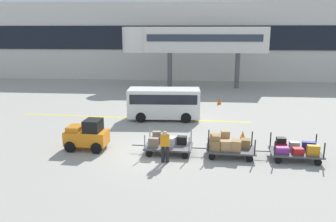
{
  "coord_description": "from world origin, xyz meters",
  "views": [
    {
      "loc": [
        2.02,
        -15.76,
        5.91
      ],
      "look_at": [
        0.42,
        2.6,
        1.49
      ],
      "focal_mm": 35.89,
      "sensor_mm": 36.0,
      "label": 1
    }
  ],
  "objects_px": {
    "baggage_tug": "(87,135)",
    "baggage_cart_tail": "(295,150)",
    "safety_cone_far": "(219,101)",
    "shuttle_van": "(164,101)",
    "baggage_cart_lead": "(167,143)",
    "safety_cone_near": "(243,135)",
    "baggage_handler": "(165,145)",
    "baggage_cart_middle": "(228,145)"
  },
  "relations": [
    {
      "from": "baggage_handler",
      "to": "safety_cone_near",
      "type": "relative_size",
      "value": 2.84
    },
    {
      "from": "baggage_cart_lead",
      "to": "shuttle_van",
      "type": "bearing_deg",
      "value": 97.12
    },
    {
      "from": "baggage_tug",
      "to": "safety_cone_near",
      "type": "xyz_separation_m",
      "value": [
        8.07,
        2.15,
        -0.48
      ]
    },
    {
      "from": "baggage_cart_lead",
      "to": "safety_cone_near",
      "type": "distance_m",
      "value": 4.61
    },
    {
      "from": "baggage_cart_lead",
      "to": "shuttle_van",
      "type": "height_order",
      "value": "shuttle_van"
    },
    {
      "from": "baggage_tug",
      "to": "safety_cone_far",
      "type": "height_order",
      "value": "baggage_tug"
    },
    {
      "from": "shuttle_van",
      "to": "safety_cone_far",
      "type": "height_order",
      "value": "shuttle_van"
    },
    {
      "from": "baggage_cart_lead",
      "to": "baggage_cart_middle",
      "type": "xyz_separation_m",
      "value": [
        2.92,
        -0.17,
        0.08
      ]
    },
    {
      "from": "baggage_cart_lead",
      "to": "safety_cone_near",
      "type": "height_order",
      "value": "baggage_cart_lead"
    },
    {
      "from": "baggage_tug",
      "to": "safety_cone_near",
      "type": "bearing_deg",
      "value": 14.95
    },
    {
      "from": "baggage_cart_middle",
      "to": "baggage_handler",
      "type": "relative_size",
      "value": 1.94
    },
    {
      "from": "baggage_cart_tail",
      "to": "baggage_handler",
      "type": "distance_m",
      "value": 6.14
    },
    {
      "from": "baggage_cart_tail",
      "to": "baggage_handler",
      "type": "xyz_separation_m",
      "value": [
        -6.05,
        -0.93,
        0.38
      ]
    },
    {
      "from": "safety_cone_far",
      "to": "shuttle_van",
      "type": "bearing_deg",
      "value": -128.43
    },
    {
      "from": "baggage_tug",
      "to": "baggage_cart_lead",
      "type": "relative_size",
      "value": 0.71
    },
    {
      "from": "shuttle_van",
      "to": "baggage_cart_tail",
      "type": "bearing_deg",
      "value": -44.89
    },
    {
      "from": "baggage_cart_middle",
      "to": "safety_cone_near",
      "type": "bearing_deg",
      "value": 67.31
    },
    {
      "from": "baggage_tug",
      "to": "baggage_cart_lead",
      "type": "height_order",
      "value": "baggage_tug"
    },
    {
      "from": "baggage_cart_tail",
      "to": "safety_cone_far",
      "type": "xyz_separation_m",
      "value": [
        -2.8,
        11.96,
        -0.21
      ]
    },
    {
      "from": "baggage_cart_tail",
      "to": "baggage_cart_middle",
      "type": "bearing_deg",
      "value": 176.91
    },
    {
      "from": "baggage_tug",
      "to": "safety_cone_far",
      "type": "bearing_deg",
      "value": 57.3
    },
    {
      "from": "safety_cone_near",
      "to": "shuttle_van",
      "type": "bearing_deg",
      "value": 138.9
    },
    {
      "from": "baggage_cart_tail",
      "to": "safety_cone_near",
      "type": "relative_size",
      "value": 5.52
    },
    {
      "from": "baggage_handler",
      "to": "safety_cone_near",
      "type": "height_order",
      "value": "baggage_handler"
    },
    {
      "from": "baggage_handler",
      "to": "safety_cone_near",
      "type": "distance_m",
      "value": 5.39
    },
    {
      "from": "safety_cone_near",
      "to": "baggage_cart_tail",
      "type": "bearing_deg",
      "value": -51.99
    },
    {
      "from": "safety_cone_far",
      "to": "baggage_tug",
      "type": "bearing_deg",
      "value": -122.7
    },
    {
      "from": "baggage_tug",
      "to": "baggage_cart_tail",
      "type": "xyz_separation_m",
      "value": [
        10.15,
        -0.52,
        -0.27
      ]
    },
    {
      "from": "baggage_cart_middle",
      "to": "safety_cone_far",
      "type": "height_order",
      "value": "baggage_cart_middle"
    },
    {
      "from": "baggage_tug",
      "to": "baggage_cart_middle",
      "type": "bearing_deg",
      "value": -2.84
    },
    {
      "from": "baggage_cart_lead",
      "to": "safety_cone_near",
      "type": "xyz_separation_m",
      "value": [
        3.97,
        2.33,
        -0.22
      ]
    },
    {
      "from": "safety_cone_near",
      "to": "baggage_handler",
      "type": "bearing_deg",
      "value": -137.79
    },
    {
      "from": "baggage_tug",
      "to": "baggage_handler",
      "type": "xyz_separation_m",
      "value": [
        4.1,
        -1.44,
        0.11
      ]
    },
    {
      "from": "baggage_cart_middle",
      "to": "baggage_handler",
      "type": "xyz_separation_m",
      "value": [
        -2.92,
        -1.1,
        0.29
      ]
    },
    {
      "from": "safety_cone_near",
      "to": "baggage_cart_lead",
      "type": "bearing_deg",
      "value": -149.53
    },
    {
      "from": "baggage_tug",
      "to": "shuttle_van",
      "type": "xyz_separation_m",
      "value": [
        3.29,
        6.32,
        0.48
      ]
    },
    {
      "from": "baggage_tug",
      "to": "baggage_cart_tail",
      "type": "bearing_deg",
      "value": -2.92
    },
    {
      "from": "baggage_tug",
      "to": "baggage_handler",
      "type": "bearing_deg",
      "value": -19.41
    },
    {
      "from": "baggage_cart_tail",
      "to": "safety_cone_near",
      "type": "bearing_deg",
      "value": 128.01
    },
    {
      "from": "baggage_tug",
      "to": "safety_cone_far",
      "type": "distance_m",
      "value": 13.61
    },
    {
      "from": "shuttle_van",
      "to": "safety_cone_near",
      "type": "distance_m",
      "value": 6.42
    },
    {
      "from": "baggage_cart_tail",
      "to": "baggage_tug",
      "type": "bearing_deg",
      "value": 177.08
    }
  ]
}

